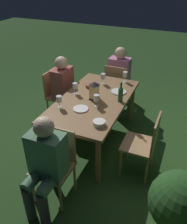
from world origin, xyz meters
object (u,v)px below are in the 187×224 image
object	(u,v)px
chair_side_right_b	(144,143)
person_in_green	(45,163)
dining_table	(94,102)
wine_glass_b	(96,98)
wine_glass_a	(75,86)
bowl_bread	(90,86)
green_bottle_on_table	(121,94)
chair_head_near	(117,85)
wine_glass_d	(103,77)
bowl_olives	(99,123)
plate_a	(81,109)
person_in_rust	(66,87)
lantern_centerpiece	(94,90)
person_in_pink	(120,73)
chair_side_left_a	(57,93)
plate_b	(119,92)
wine_glass_c	(59,99)
wine_glass_e	(125,75)
chair_head_far	(56,161)
potted_plant_by_hedge	(179,205)

from	to	relation	value
chair_side_right_b	person_in_green	distance (m)	1.26
dining_table	wine_glass_b	size ratio (longest dim) A/B	10.14
wine_glass_a	bowl_bread	xyz separation A→B (m)	(-0.28, 0.11, -0.09)
green_bottle_on_table	wine_glass_b	distance (m)	0.37
chair_side_right_b	chair_head_near	world-z (taller)	same
wine_glass_d	bowl_olives	distance (m)	1.19
wine_glass_b	plate_a	bearing A→B (deg)	-43.86
person_in_rust	lantern_centerpiece	bearing A→B (deg)	60.73
dining_table	green_bottle_on_table	world-z (taller)	green_bottle_on_table
person_in_pink	wine_glass_d	bearing A→B (deg)	-5.05
green_bottle_on_table	plate_a	bearing A→B (deg)	-44.78
chair_side_left_a	lantern_centerpiece	world-z (taller)	lantern_centerpiece
plate_b	bowl_bread	size ratio (longest dim) A/B	1.72
wine_glass_c	plate_b	xyz separation A→B (m)	(-0.74, 0.60, -0.11)
chair_side_left_a	wine_glass_d	size ratio (longest dim) A/B	5.15
chair_side_right_b	chair_head_near	xyz separation A→B (m)	(-1.49, -0.85, 0.00)
chair_head_near	person_in_pink	xyz separation A→B (m)	(-0.20, 0.00, 0.15)
wine_glass_d	dining_table	bearing A→B (deg)	6.87
bowl_olives	wine_glass_e	bearing A→B (deg)	-176.66
person_in_pink	bowl_olives	size ratio (longest dim) A/B	7.46
chair_side_left_a	chair_side_right_b	bearing A→B (deg)	65.73
person_in_rust	wine_glass_d	distance (m)	0.65
wine_glass_a	dining_table	bearing A→B (deg)	79.99
chair_head_far	lantern_centerpiece	xyz separation A→B (m)	(-1.12, 0.01, 0.40)
wine_glass_d	bowl_olives	bearing A→B (deg)	18.83
wine_glass_b	bowl_bread	xyz separation A→B (m)	(-0.51, -0.32, -0.09)
chair_head_near	green_bottle_on_table	xyz separation A→B (m)	(1.02, 0.37, 0.36)
wine_glass_e	plate_a	size ratio (longest dim) A/B	0.82
chair_side_right_b	plate_a	xyz separation A→B (m)	(-0.05, -0.90, 0.26)
dining_table	person_in_pink	distance (m)	1.30
wine_glass_d	bowl_olives	xyz separation A→B (m)	(1.13, 0.38, -0.09)
chair_side_left_a	person_in_pink	size ratio (longest dim) A/B	0.76
bowl_bread	potted_plant_by_hedge	world-z (taller)	potted_plant_by_hedge
wine_glass_d	chair_side_left_a	bearing A→B (deg)	-78.20
chair_side_right_b	wine_glass_e	world-z (taller)	wine_glass_e
chair_side_right_b	wine_glass_e	bearing A→B (deg)	-151.86
chair_head_near	person_in_pink	bearing A→B (deg)	180.00
wine_glass_e	person_in_pink	bearing A→B (deg)	-155.91
person_in_rust	bowl_bread	size ratio (longest dim) A/B	8.61
wine_glass_e	bowl_olives	distance (m)	1.35
wine_glass_b	potted_plant_by_hedge	bearing A→B (deg)	51.09
potted_plant_by_hedge	lantern_centerpiece	bearing A→B (deg)	-131.26
chair_side_left_a	chair_head_near	world-z (taller)	same
person_in_pink	bowl_bread	size ratio (longest dim) A/B	8.61
chair_side_left_a	wine_glass_b	distance (m)	1.17
wine_glass_d	plate_a	world-z (taller)	wine_glass_d
wine_glass_e	bowl_bread	world-z (taller)	wine_glass_e
wine_glass_e	chair_head_far	bearing A→B (deg)	-7.29
chair_head_near	chair_head_far	bearing A→B (deg)	0.00
person_in_rust	person_in_green	size ratio (longest dim) A/B	1.00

